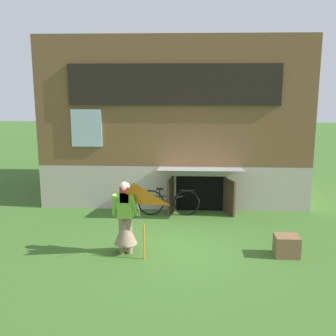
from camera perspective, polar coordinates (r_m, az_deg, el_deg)
name	(u,v)px	position (r m, az deg, el deg)	size (l,w,h in m)	color
ground_plane	(169,249)	(9.83, 0.16, -11.11)	(60.00, 60.00, 0.00)	#386023
log_house	(176,118)	(14.46, 1.14, 6.92)	(8.17, 5.86, 5.14)	#ADA393
person	(125,224)	(9.41, -5.91, -7.63)	(0.61, 0.53, 1.67)	#7F6B51
kite	(134,202)	(8.69, -4.71, -4.65)	(1.03, 0.94, 1.71)	orange
bicycle_black	(169,202)	(12.02, 0.09, -4.74)	(1.80, 0.09, 0.82)	black
wooden_crate	(287,246)	(9.76, 16.03, -10.26)	(0.54, 0.46, 0.47)	brown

